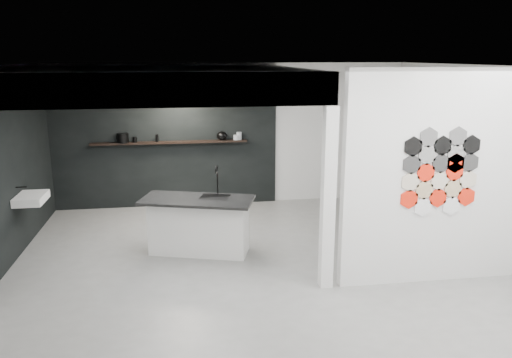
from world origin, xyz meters
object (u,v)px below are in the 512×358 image
Objects in this scene: glass_vase at (239,136)px; partition_panel at (434,178)px; wall_basin at (31,198)px; kettle at (222,136)px; glass_bowl at (237,137)px; kitchen_island at (199,224)px; utensil_cup at (135,140)px; bottle_dark at (157,138)px; stockpot at (123,138)px.

partition_panel is at bearing -61.77° from glass_vase.
wall_basin is (-5.46, 1.80, -0.55)m from partition_panel.
kettle reaches higher than glass_bowl.
partition_panel is at bearing -61.21° from glass_bowl.
glass_bowl reaches higher than kitchen_island.
wall_basin is at bearing -134.50° from kettle.
kettle is 1.97× the size of utensil_cup.
glass_vase is 1.59m from bottle_dark.
kitchen_island is 2.70m from kettle.
bottle_dark reaches higher than kitchen_island.
wall_basin is 2.43m from stockpot.
utensil_cup reaches higher than kitchen_island.
glass_vase reaches higher than glass_bowl.
stockpot is at bearing 180.00° from utensil_cup.
glass_bowl is 1.31× the size of utensil_cup.
glass_bowl is at bearing 180.00° from glass_vase.
kettle is (-2.42, 3.87, 0.01)m from partition_panel.
kettle is 1.51× the size of glass_bowl.
wall_basin is at bearing -131.05° from bottle_dark.
stockpot is 2.12× the size of utensil_cup.
kitchen_island is 17.40× the size of utensil_cup.
glass_vase reaches higher than wall_basin.
glass_vase is at bearing 118.23° from partition_panel.
partition_panel reaches higher than glass_vase.
kitchen_island is (-2.98, 1.40, -0.95)m from partition_panel.
glass_vase is at bearing 0.00° from utensil_cup.
stockpot is at bearing 60.73° from wall_basin.
bottle_dark is at bearing 48.95° from wall_basin.
wall_basin is 3.97× the size of glass_vase.
partition_panel is 19.74× the size of bottle_dark.
kettle is at bearing 180.00° from glass_bowl.
kitchen_island is 8.19× the size of stockpot.
utensil_cup is (-4.09, 3.87, -0.03)m from partition_panel.
stockpot is (1.16, 2.07, 0.56)m from wall_basin.
glass_vase is 1.07× the size of bottle_dark.
kettle is at bearing 0.00° from bottle_dark.
partition_panel is 5.78m from wall_basin.
glass_bowl is (-2.12, 3.87, -0.03)m from partition_panel.
utensil_cup is at bearing 180.00° from bottle_dark.
wall_basin is 2.79m from bottle_dark.
stockpot is at bearing 180.00° from bottle_dark.
partition_panel reaches higher than wall_basin.
utensil_cup is at bearing -168.61° from kettle.
kitchen_island is 2.96m from stockpot.
utensil_cup reaches higher than wall_basin.
kitchen_island is at bearing -65.82° from utensil_cup.
wall_basin is 3.72m from kettle.
kitchen_island is 8.83× the size of kettle.
kitchen_island is 2.72m from bottle_dark.
kitchen_island is (2.48, -0.40, -0.40)m from wall_basin.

